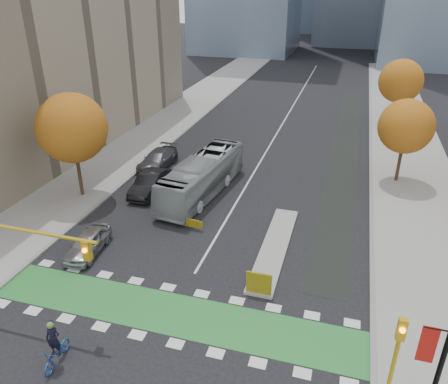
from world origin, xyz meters
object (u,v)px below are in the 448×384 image
Objects in this scene: tree_east_near at (406,127)px; bus at (202,176)px; parked_car_c at (158,159)px; tree_west at (72,128)px; tree_east_far at (401,81)px; parked_car_b at (150,183)px; traffic_signal_east at (398,346)px; banner_lamppost at (444,355)px; cyclist at (56,350)px; hazard_board at (259,283)px; parked_car_a at (88,243)px.

bus is (-14.99, -6.90, -3.32)m from tree_east_near.
tree_west is at bearing -111.71° from parked_car_c.
tree_east_far is 31.23m from parked_car_b.
tree_west is 25.90m from traffic_signal_east.
traffic_signal_east is 0.50× the size of banner_lamppost.
bus reaches higher than parked_car_b.
tree_east_far is at bearing 45.01° from parked_car_c.
parked_car_c is at bearing 96.99° from cyclist.
tree_west is 7.16m from parked_car_b.
tree_east_far reaches higher than traffic_signal_east.
bus is (-13.49, 15.61, -1.19)m from traffic_signal_east.
bus is at bearing 122.69° from hazard_board.
tree_east_near is 29.71m from cyclist.
hazard_board is 10.76m from banner_lamppost.
traffic_signal_east is at bearing -29.07° from tree_west.
bus is 2.23× the size of parked_car_b.
tree_east_near is (24.00, 10.00, -0.75)m from tree_west.
tree_east_far is 38.64m from traffic_signal_east.
parked_car_b is at bearing 84.23° from parked_car_a.
parked_car_a is (-4.16, -9.92, -0.84)m from bus.
parked_car_b is at bearing -159.18° from bus.
tree_east_far is (24.50, 26.00, -0.38)m from tree_west.
parked_car_a is (4.85, -6.82, -4.91)m from tree_west.
tree_west is 10.36m from bus.
parked_car_a is 14.01m from parked_car_c.
tree_west is 26.01m from tree_east_near.
cyclist is (-7.63, -7.14, -0.01)m from hazard_board.
hazard_board is at bearing -46.30° from parked_car_c.
tree_east_far reaches higher than parked_car_a.
hazard_board is 35.13m from tree_east_far.
hazard_board is 0.17× the size of tree_west.
traffic_signal_east is at bearing -42.34° from parked_car_c.
traffic_signal_east is (22.50, -12.51, -2.88)m from tree_west.
parked_car_b is (-4.11, -1.00, -0.73)m from bus.
tree_west is 9.70m from parked_car_a.
parked_car_a is at bearing -120.91° from tree_east_far.
traffic_signal_east is at bearing -92.97° from tree_east_far.
cyclist is at bearing -72.01° from parked_car_a.
bus is 4.30m from parked_car_b.
tree_east_near is at bearing 22.62° from tree_west.
tree_east_far is 1.87× the size of traffic_signal_east.
banner_lamppost is 3.49× the size of cyclist.
cyclist reaches higher than parked_car_a.
banner_lamppost is (-1.00, -40.50, -0.63)m from tree_east_far.
bus is at bearing 129.47° from banner_lamppost.
traffic_signal_east is 22.96m from parked_car_b.
tree_east_far is 44.23m from cyclist.
tree_east_near is 1.71× the size of parked_car_a.
parked_car_c is at bearing 133.07° from banner_lamppost.
parked_car_a is 0.83× the size of parked_car_b.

